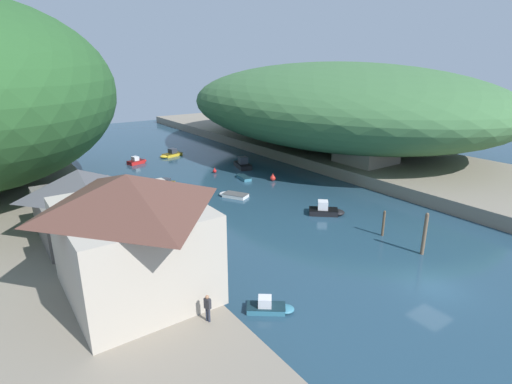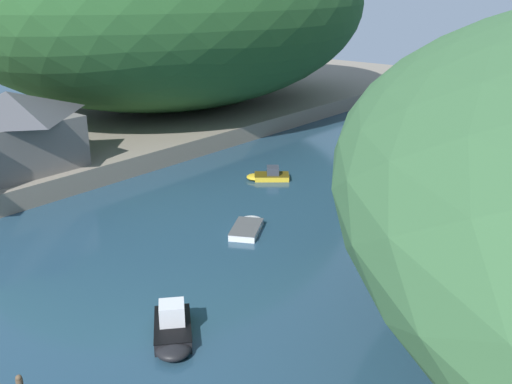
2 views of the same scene
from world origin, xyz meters
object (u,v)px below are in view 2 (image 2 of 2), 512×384
(boathouse_shed, at_px, (11,130))
(boat_far_upstream, at_px, (248,227))
(channel_buoy_near, at_px, (382,193))
(boat_cabin_cruiser, at_px, (456,205))
(boat_moored_right, at_px, (374,141))
(channel_buoy_far, at_px, (385,247))
(boat_navy_launch, at_px, (268,176))
(boat_mid_channel, at_px, (370,220))
(boat_red_skiff, at_px, (173,331))
(boat_near_quay, at_px, (447,149))

(boathouse_shed, xyz_separation_m, boat_far_upstream, (17.93, 5.30, -4.35))
(boat_far_upstream, height_order, channel_buoy_near, channel_buoy_near)
(boat_cabin_cruiser, xyz_separation_m, channel_buoy_near, (-5.16, -0.58, -0.21))
(channel_buoy_near, bearing_deg, boat_cabin_cruiser, 6.43)
(boat_far_upstream, height_order, boat_moored_right, boat_moored_right)
(boat_far_upstream, relative_size, boat_cabin_cruiser, 0.76)
(channel_buoy_near, distance_m, channel_buoy_far, 9.33)
(boat_far_upstream, bearing_deg, boat_navy_launch, 92.90)
(boat_mid_channel, bearing_deg, boat_red_skiff, -82.26)
(channel_buoy_near, bearing_deg, boat_red_skiff, -85.84)
(boat_mid_channel, distance_m, boat_far_upstream, 7.87)
(boat_near_quay, xyz_separation_m, boat_cabin_cruiser, (6.10, -13.19, 0.14))
(boat_mid_channel, bearing_deg, boat_cabin_cruiser, 66.30)
(boat_mid_channel, bearing_deg, boat_navy_launch, 174.49)
(boathouse_shed, xyz_separation_m, boat_mid_channel, (23.25, 11.10, -4.34))
(boathouse_shed, xyz_separation_m, boat_moored_right, (14.16, 28.05, -4.18))
(boat_mid_channel, height_order, boat_navy_launch, boat_navy_launch)
(boat_navy_launch, relative_size, boat_red_skiff, 0.91)
(boat_near_quay, relative_size, boat_cabin_cruiser, 0.84)
(boat_near_quay, height_order, channel_buoy_far, boat_near_quay)
(boat_red_skiff, distance_m, boat_moored_right, 34.81)
(boathouse_shed, height_order, boat_moored_right, boathouse_shed)
(boat_red_skiff, xyz_separation_m, boat_moored_right, (-8.91, 33.65, -0.07))
(boathouse_shed, xyz_separation_m, channel_buoy_near, (21.50, 15.96, -4.24))
(boathouse_shed, bearing_deg, channel_buoy_near, 36.58)
(boat_cabin_cruiser, bearing_deg, boat_navy_launch, -153.35)
(boat_mid_channel, bearing_deg, channel_buoy_far, -41.17)
(boat_cabin_cruiser, bearing_deg, boat_moored_right, 152.43)
(channel_buoy_far, bearing_deg, boat_cabin_cruiser, 86.04)
(boat_navy_launch, xyz_separation_m, channel_buoy_far, (13.30, -5.88, 0.13))
(boat_near_quay, distance_m, boat_mid_channel, 18.83)
(boat_moored_right, bearing_deg, boat_cabin_cruiser, 31.22)
(boathouse_shed, distance_m, channel_buoy_far, 27.51)
(boat_moored_right, bearing_deg, boat_far_upstream, -6.72)
(boathouse_shed, relative_size, boat_navy_launch, 2.56)
(boat_far_upstream, height_order, boat_red_skiff, boat_red_skiff)
(boat_navy_launch, bearing_deg, boathouse_shed, 96.66)
(boat_moored_right, relative_size, boat_cabin_cruiser, 0.66)
(boathouse_shed, distance_m, boat_cabin_cruiser, 31.63)
(boat_mid_channel, distance_m, channel_buoy_near, 5.16)
(boat_near_quay, height_order, boat_navy_launch, boat_near_quay)
(boat_near_quay, distance_m, boat_moored_right, 6.62)
(boat_moored_right, distance_m, channel_buoy_near, 14.15)
(boat_far_upstream, relative_size, boat_red_skiff, 1.03)
(boat_near_quay, bearing_deg, boat_far_upstream, 158.97)
(boat_mid_channel, xyz_separation_m, boat_cabin_cruiser, (3.41, 5.44, 0.31))
(boat_cabin_cruiser, xyz_separation_m, channel_buoy_far, (-0.60, -8.73, -0.09))
(boat_red_skiff, distance_m, boat_cabin_cruiser, 22.43)
(boat_red_skiff, bearing_deg, boat_mid_channel, -139.28)
(boat_mid_channel, relative_size, boat_far_upstream, 0.89)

